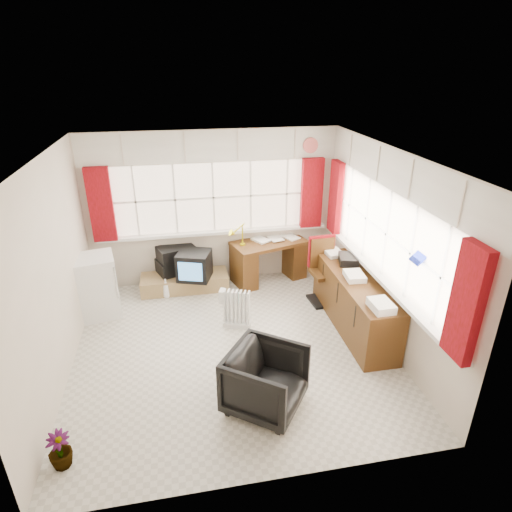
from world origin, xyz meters
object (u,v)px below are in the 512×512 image
Objects in this scene: tv_bench at (185,282)px; mini_fridge at (97,286)px; office_chair at (266,380)px; crt_tv at (194,265)px; radiator at (237,312)px; desk_lamp at (242,230)px; task_chair at (323,267)px; credenza at (354,301)px; desk at (269,258)px.

mini_fridge is (-1.25, -0.53, 0.34)m from tv_bench.
office_chair is 1.26× the size of crt_tv.
office_chair is 1.35× the size of radiator.
task_chair is at bearing -32.93° from desk_lamp.
task_chair is 2.25m from tv_bench.
credenza reaches higher than radiator.
office_chair is at bearing -122.48° from task_chair.
desk_lamp is 0.19× the size of credenza.
crt_tv is at bearing 114.86° from radiator.
crt_tv is (0.17, -0.13, 0.35)m from tv_bench.
credenza is 1.43× the size of tv_bench.
task_chair is at bearing 20.70° from radiator.
mini_fridge is (-1.42, -0.39, -0.01)m from crt_tv.
office_chair is (-1.34, -2.11, -0.19)m from task_chair.
crt_tv is (-1.93, 0.58, -0.07)m from task_chair.
office_chair is at bearing -77.62° from crt_tv.
task_chair is 0.73× the size of tv_bench.
mini_fridge is (-2.00, 2.29, 0.11)m from office_chair.
desk is 2.35× the size of radiator.
crt_tv is (-2.11, 1.39, 0.09)m from credenza.
tv_bench is (-0.76, 2.82, -0.22)m from office_chair.
radiator is 1.42m from tv_bench.
office_chair is at bearing -87.28° from radiator.
office_chair is at bearing -94.33° from desk_lamp.
credenza reaches higher than office_chair.
tv_bench is 0.41m from crt_tv.
task_chair is 0.85m from credenza.
task_chair is at bearing -49.33° from desk.
crt_tv is (-0.59, 2.69, 0.12)m from office_chair.
credenza is (1.31, -1.54, -0.57)m from desk_lamp.
radiator is 2.07m from mini_fridge.
crt_tv is at bearing 15.53° from mini_fridge.
task_chair is 1.55m from radiator.
task_chair is at bearing 102.47° from credenza.
radiator reaches higher than tv_bench.
desk is 3.54× the size of desk_lamp.
mini_fridge reaches higher than credenza.
credenza reaches higher than tv_bench.
mini_fridge is (-3.35, 0.18, -0.08)m from task_chair.
radiator is (-0.29, -1.27, -0.73)m from desk_lamp.
desk is at bearing 7.11° from desk_lamp.
office_chair reaches higher than tv_bench.
tv_bench is (-2.10, 0.71, -0.42)m from task_chair.
task_chair reaches higher than office_chair.
desk reaches higher than tv_bench.
crt_tv is (-1.26, -0.21, 0.08)m from desk.
tv_bench is at bearing 161.37° from task_chair.
office_chair is at bearing -102.96° from desk.
task_chair reaches higher than mini_fridge.
mini_fridge is at bearing 77.10° from office_chair.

